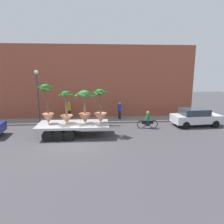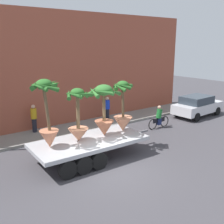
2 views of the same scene
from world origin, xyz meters
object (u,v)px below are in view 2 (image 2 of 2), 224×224
Objects in this scene: potted_palm_rear at (104,110)px; potted_palm_middle at (123,112)px; parked_car at (197,105)px; flatbed_trailer at (85,145)px; potted_palm_extra at (47,116)px; pedestrian_far_left at (107,108)px; cyclist at (159,118)px; potted_palm_front at (78,120)px; pedestrian_near_gate at (34,118)px.

potted_palm_middle reaches higher than potted_palm_rear.
potted_palm_rear is 10.17m from parked_car.
potted_palm_extra is at bearing 173.12° from flatbed_trailer.
cyclist is at bearing -54.99° from pedestrian_far_left.
pedestrian_near_gate is (-0.33, 4.95, -0.97)m from potted_palm_front.
potted_palm_middle is 5.85m from pedestrian_near_gate.
cyclist is at bearing 9.04° from potted_palm_extra.
potted_palm_extra is at bearing -172.48° from parked_car.
potted_palm_front reaches higher than cyclist.
potted_palm_front is (-0.26, 0.12, 1.25)m from flatbed_trailer.
potted_palm_front is (-1.39, 0.05, -0.27)m from potted_palm_rear.
potted_palm_extra is at bearing 176.79° from potted_palm_front.
potted_palm_middle is (2.33, 0.09, 1.23)m from flatbed_trailer.
potted_palm_rear is 0.84× the size of potted_palm_extra.
potted_palm_front reaches higher than flatbed_trailer.
pedestrian_near_gate is (1.10, 4.87, -1.38)m from potted_palm_extra.
potted_palm_front is at bearing -171.15° from parked_car.
parked_car is (8.70, 1.79, -1.16)m from potted_palm_middle.
pedestrian_near_gate is at bearing 96.61° from flatbed_trailer.
potted_palm_extra reaches higher than flatbed_trailer.
potted_palm_front is at bearing -168.44° from cyclist.
flatbed_trailer is at bearing -176.44° from potted_palm_rear.
potted_palm_rear is 0.97× the size of potted_palm_middle.
cyclist reaches higher than flatbed_trailer.
parked_car is 2.55× the size of pedestrian_far_left.
potted_palm_front reaches higher than parked_car.
parked_car is at bearing 10.37° from potted_palm_rear.
potted_palm_rear is at bearing -71.00° from pedestrian_near_gate.
pedestrian_far_left reaches higher than flatbed_trailer.
cyclist is at bearing -26.74° from pedestrian_near_gate.
potted_palm_extra reaches higher than potted_palm_front.
flatbed_trailer is at bearing -134.71° from pedestrian_far_left.
pedestrian_near_gate is (-0.59, 5.07, 0.28)m from flatbed_trailer.
pedestrian_far_left is (4.42, 4.46, 0.28)m from flatbed_trailer.
potted_palm_extra reaches higher than potted_palm_middle.
potted_palm_rear is (1.13, 0.07, 1.52)m from flatbed_trailer.
cyclist is (8.18, 1.30, -1.75)m from potted_palm_extra.
parked_car is at bearing 8.85° from potted_palm_front.
potted_palm_rear is at bearing 3.56° from flatbed_trailer.
potted_palm_middle is 2.59m from potted_palm_front.
pedestrian_far_left is at bearing 34.91° from potted_palm_extra.
parked_car is at bearing 7.52° from potted_palm_extra.
potted_palm_front is at bearing 177.82° from potted_palm_rear.
cyclist is (5.36, 1.43, -1.61)m from potted_palm_rear.
potted_palm_middle is at bearing -115.52° from pedestrian_far_left.
potted_palm_extra is 12.92m from parked_car.
flatbed_trailer is 11.19m from parked_car.
potted_palm_rear is at bearing -169.63° from parked_car.
pedestrian_near_gate is at bearing 173.08° from pedestrian_far_left.
cyclist is 1.08× the size of pedestrian_far_left.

